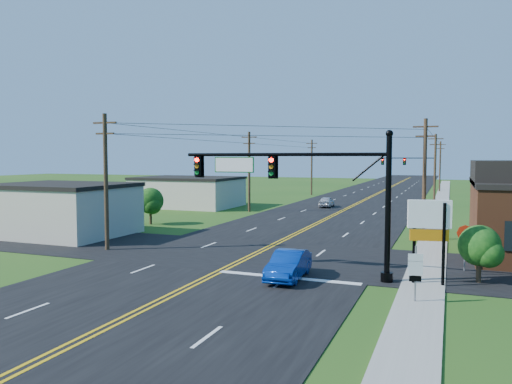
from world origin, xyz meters
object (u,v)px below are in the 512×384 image
at_px(signal_mast_far, 410,166).
at_px(stop_sign, 465,238).
at_px(blue_car, 289,266).
at_px(signal_mast_main, 300,184).
at_px(route_sign, 415,270).

distance_m(signal_mast_far, stop_sign, 68.55).
bearing_deg(stop_sign, blue_car, -152.73).
relative_size(signal_mast_main, signal_mast_far, 1.03).
bearing_deg(signal_mast_main, blue_car, -101.92).
xyz_separation_m(blue_car, stop_sign, (8.33, 5.12, 1.12)).
xyz_separation_m(signal_mast_main, signal_mast_far, (0.10, 72.00, -0.20)).
bearing_deg(signal_mast_main, route_sign, -27.91).
height_order(signal_mast_far, route_sign, signal_mast_far).
height_order(signal_mast_main, route_sign, signal_mast_main).
xyz_separation_m(signal_mast_far, stop_sign, (7.99, -68.02, -2.73)).
distance_m(signal_mast_main, signal_mast_far, 72.00).
distance_m(route_sign, stop_sign, 7.46).
bearing_deg(blue_car, route_sign, -20.53).
bearing_deg(signal_mast_main, signal_mast_far, 89.92).
relative_size(route_sign, stop_sign, 0.97).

